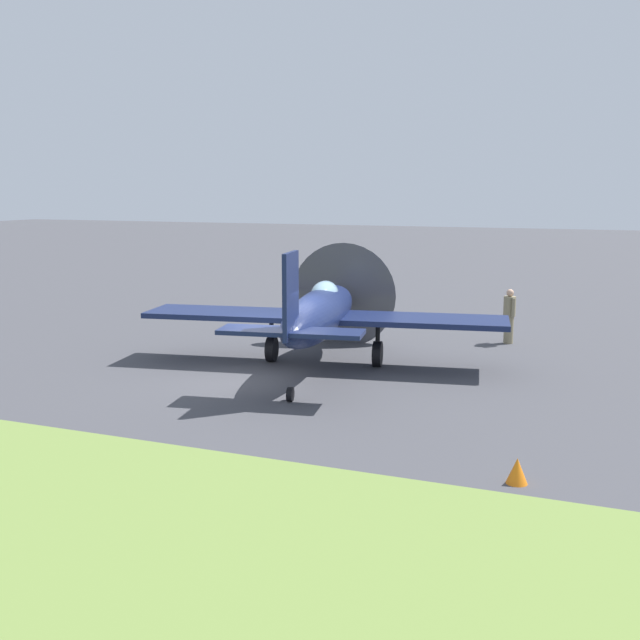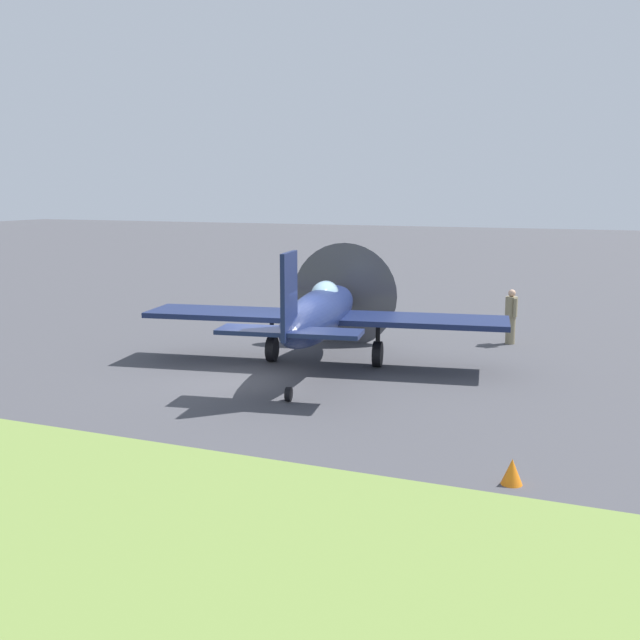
% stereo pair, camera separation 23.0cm
% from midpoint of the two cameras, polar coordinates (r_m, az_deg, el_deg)
% --- Properties ---
extents(ground_plane, '(160.00, 160.00, 0.00)m').
position_cam_midpoint_polar(ground_plane, '(18.98, -4.30, -4.86)').
color(ground_plane, '#424247').
extents(airplane_lead, '(10.14, 8.08, 3.59)m').
position_cam_midpoint_polar(airplane_lead, '(20.44, -0.23, 0.54)').
color(airplane_lead, '#141E47').
rests_on(airplane_lead, ground).
extents(ground_crew_chief, '(0.40, 0.54, 1.73)m').
position_cam_midpoint_polar(ground_crew_chief, '(24.40, 13.88, 0.38)').
color(ground_crew_chief, '#847A5B').
rests_on(ground_crew_chief, ground).
extents(runway_marker_cone, '(0.36, 0.36, 0.44)m').
position_cam_midpoint_polar(runway_marker_cone, '(13.10, 14.21, -11.02)').
color(runway_marker_cone, orange).
rests_on(runway_marker_cone, ground).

